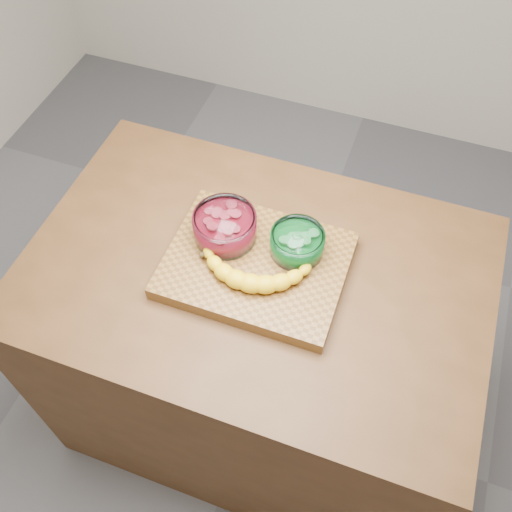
% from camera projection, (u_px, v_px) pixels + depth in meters
% --- Properties ---
extents(ground, '(3.50, 3.50, 0.00)m').
position_uv_depth(ground, '(256.00, 402.00, 2.20)').
color(ground, '#5A595E').
rests_on(ground, ground).
extents(counter, '(1.20, 0.80, 0.90)m').
position_uv_depth(counter, '(256.00, 349.00, 1.83)').
color(counter, '#4F3017').
rests_on(counter, ground).
extents(cutting_board, '(0.45, 0.35, 0.04)m').
position_uv_depth(cutting_board, '(256.00, 265.00, 1.45)').
color(cutting_board, brown).
rests_on(cutting_board, counter).
extents(bowl_red, '(0.16, 0.16, 0.08)m').
position_uv_depth(bowl_red, '(225.00, 227.00, 1.45)').
color(bowl_red, white).
rests_on(bowl_red, cutting_board).
extents(bowl_green, '(0.14, 0.14, 0.06)m').
position_uv_depth(bowl_green, '(297.00, 243.00, 1.43)').
color(bowl_green, white).
rests_on(bowl_green, cutting_board).
extents(banana, '(0.31, 0.15, 0.04)m').
position_uv_depth(banana, '(253.00, 269.00, 1.39)').
color(banana, yellow).
rests_on(banana, cutting_board).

